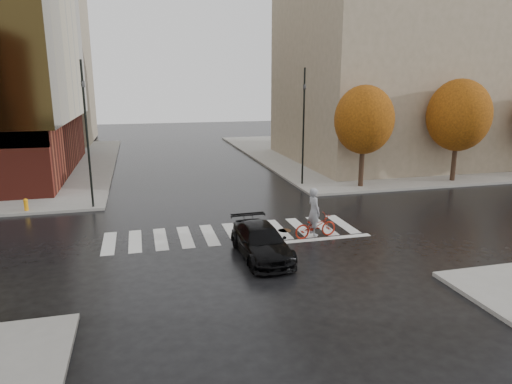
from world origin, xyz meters
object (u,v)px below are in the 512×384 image
(sedan, at_px, (261,242))
(traffic_light_ne, at_px, (304,119))
(traffic_light_nw, at_px, (86,124))
(fire_hydrant, at_px, (26,204))
(cyclist, at_px, (315,221))

(sedan, xyz_separation_m, traffic_light_ne, (6.01, 11.65, 3.84))
(sedan, bearing_deg, traffic_light_nw, 126.41)
(traffic_light_nw, height_order, fire_hydrant, traffic_light_nw)
(sedan, distance_m, fire_hydrant, 13.92)
(fire_hydrant, bearing_deg, traffic_light_ne, 8.62)
(cyclist, xyz_separation_m, fire_hydrant, (-13.42, 7.50, -0.27))
(traffic_light_ne, height_order, fire_hydrant, traffic_light_ne)
(sedan, xyz_separation_m, cyclist, (2.93, 1.65, 0.15))
(sedan, bearing_deg, cyclist, 27.76)
(traffic_light_nw, distance_m, fire_hydrant, 5.34)
(traffic_light_ne, bearing_deg, sedan, 56.29)
(cyclist, height_order, traffic_light_ne, traffic_light_ne)
(sedan, height_order, traffic_light_ne, traffic_light_ne)
(cyclist, distance_m, traffic_light_ne, 11.10)
(traffic_light_ne, relative_size, fire_hydrant, 11.51)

